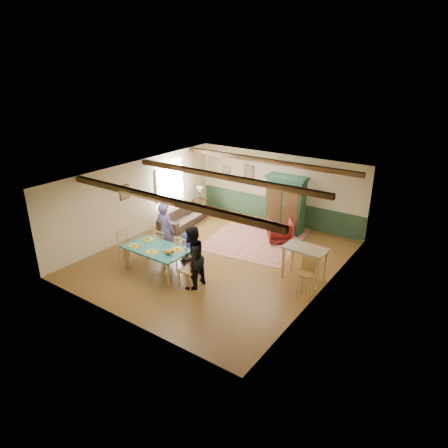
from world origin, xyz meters
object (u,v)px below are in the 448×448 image
Objects in this scene: cat at (168,251)px; bar_stool_right at (305,279)px; dining_table at (157,260)px; table_lamp at (200,193)px; dining_chair_far_right at (185,251)px; armoire at (286,204)px; armchair at (280,231)px; sofa at (183,216)px; dining_chair_end_left at (127,246)px; counter_table at (304,264)px; person_man at (165,231)px; dining_chair_far_left at (164,244)px; person_woman at (192,258)px; end_table at (200,206)px; person_child at (187,249)px; bar_stool_left at (310,267)px; dining_chair_end_right at (189,269)px.

cat is 3.85m from bar_stool_right.
dining_table is 3.72× the size of table_lamp.
dining_chair_far_right is at bearing 100.37° from cat.
cat is 0.19× the size of armoire.
armchair is 0.37× the size of sofa.
dining_chair_end_left is 3.44m from sofa.
sofa is at bearing 126.01° from cat.
person_man is at bearing -163.40° from counter_table.
armoire is at bearing 71.85° from dining_table.
dining_chair_far_right is 1.96× the size of table_lamp.
armchair is (3.19, 4.13, -0.14)m from dining_chair_end_left.
dining_table is at bearing 119.05° from dining_chair_far_left.
armchair is at bearing 173.06° from person_woman.
dining_chair_far_left is at bearing -66.77° from end_table.
armchair is at bearing 73.40° from cat.
bar_stool_right reaches higher than end_table.
armoire is (1.20, 4.17, 0.51)m from person_child.
armchair is at bearing -125.15° from person_man.
cat reaches higher than counter_table.
bar_stool_left is (6.12, -2.79, -0.34)m from table_lamp.
end_table is (-0.28, 1.44, -0.04)m from sofa.
dining_table is 5.00× the size of cat.
armchair is at bearing 132.13° from counter_table.
person_child reaches higher than dining_chair_end_left.
bar_stool_right is (4.60, 0.48, 0.03)m from dining_chair_far_left.
armoire is 3.90m from end_table.
dining_chair_far_right is 1.88m from dining_chair_end_left.
person_child is (-0.92, 0.89, -0.35)m from person_woman.
cat is (1.03, -0.91, 0.40)m from dining_chair_far_left.
dining_chair_far_right is at bearing -157.86° from counter_table.
dining_chair_far_right is 4.46m from armoire.
dining_chair_end_right is (1.26, -0.01, 0.11)m from dining_table.
person_man reaches higher than cat.
counter_table is at bearing 36.15° from cat.
cat is 0.47× the size of armchair.
person_child is (0.88, -0.01, -0.39)m from person_man.
dining_chair_end_right is 0.95× the size of person_child.
dining_chair_end_right is at bearing 44.84° from armchair.
table_lamp is (-2.61, 4.05, 0.32)m from dining_chair_far_right.
person_child is at bearing -90.00° from dining_chair_far_right.
person_woman reaches higher than armchair.
dining_chair_end_right is at bearing -90.00° from person_woman.
armchair is at bearing -36.99° from dining_chair_end_left.
cat is 0.39× the size of bar_stool_left.
table_lamp reaches higher than dining_chair_end_left.
person_man is 0.96m from person_child.
dining_table is 4.57m from armchair.
person_child is at bearing 29.63° from armchair.
person_child is 1.31× the size of armchair.
cat is at bearing -151.80° from sofa.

